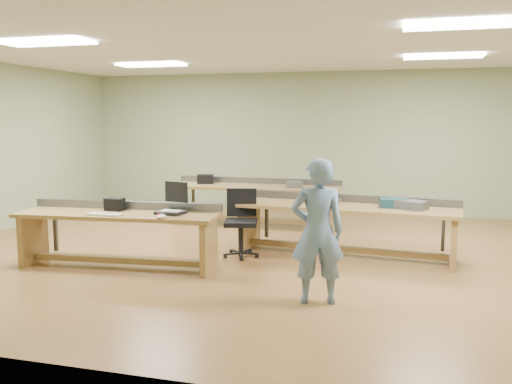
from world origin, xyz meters
The scene contains 21 objects.
floor centered at (0.00, 0.00, 0.00)m, with size 10.00×10.00×0.00m, color brown.
ceiling centered at (0.00, 0.00, 3.00)m, with size 10.00×10.00×0.00m, color silver.
wall_back centered at (0.00, 4.00, 1.50)m, with size 10.00×0.04×3.00m, color gray.
wall_front centered at (0.00, -4.00, 1.50)m, with size 10.00×0.04×3.00m, color gray.
fluor_panels centered at (0.00, 0.00, 2.97)m, with size 6.20×3.50×0.03m.
workbench_front centered at (-1.73, -1.17, 0.55)m, with size 2.79×0.96×0.86m.
workbench_mid centered at (1.17, 0.26, 0.56)m, with size 3.27×1.14×0.86m.
workbench_back centered at (-0.76, 2.17, 0.56)m, with size 3.26×0.88×0.86m.
person centered at (1.09, -1.93, 0.80)m, with size 0.58×0.38×1.59m, color #647CA4.
laptop_base centered at (-1.00, -1.10, 0.77)m, with size 0.35×0.29×0.04m, color black.
laptop_screen centered at (-0.98, -0.96, 1.03)m, with size 0.35×0.02×0.28m, color black.
keyboard centered at (-1.78, -1.44, 0.76)m, with size 0.46×0.15×0.03m, color beige.
trackball_mouse centered at (-0.98, -1.45, 0.78)m, with size 0.12×0.14×0.06m, color white.
camera_bag centered at (-1.86, -1.05, 0.84)m, with size 0.25×0.16×0.17m, color black.
task_chair centered at (-0.30, -0.18, 0.36)m, with size 0.64×0.64×0.98m.
parts_bin_teal centered at (1.83, 0.26, 0.81)m, with size 0.35×0.27×0.12m, color #12353C.
parts_bin_grey centered at (2.08, 0.17, 0.81)m, with size 0.43×0.27×0.12m, color #3D3E40.
mug centered at (1.03, 0.32, 0.80)m, with size 0.12×0.12×0.09m, color #3D3E40.
drinks_can centered at (0.78, 0.29, 0.82)m, with size 0.07×0.07×0.13m, color #B9BABE.
storage_box_back centered at (-1.76, 2.22, 0.84)m, with size 0.31×0.22×0.18m, color black.
tray_back centered at (0.04, 2.07, 0.81)m, with size 0.29×0.21×0.11m, color #3D3E40.
Camera 1 is at (1.96, -7.63, 2.00)m, focal length 38.00 mm.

